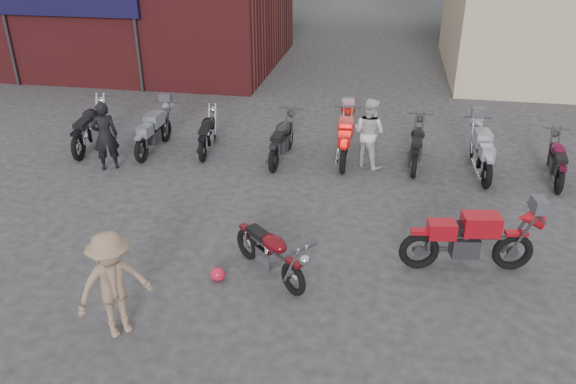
% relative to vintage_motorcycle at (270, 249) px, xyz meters
% --- Properties ---
extents(ground, '(90.00, 90.00, 0.00)m').
position_rel_vintage_motorcycle_xyz_m(ground, '(0.29, -0.26, -0.52)').
color(ground, '#2E2E30').
extents(brick_building, '(12.00, 8.00, 4.00)m').
position_rel_vintage_motorcycle_xyz_m(brick_building, '(-8.71, 13.74, 1.48)').
color(brick_building, maroon).
rests_on(brick_building, ground).
extents(vintage_motorcycle, '(1.72, 1.63, 1.03)m').
position_rel_vintage_motorcycle_xyz_m(vintage_motorcycle, '(0.00, 0.00, 0.00)').
color(vintage_motorcycle, '#590B10').
rests_on(vintage_motorcycle, ground).
extents(sportbike, '(2.23, 1.03, 1.25)m').
position_rel_vintage_motorcycle_xyz_m(sportbike, '(3.22, 0.80, 0.11)').
color(sportbike, '#B20E1A').
rests_on(sportbike, ground).
extents(helmet, '(0.27, 0.27, 0.23)m').
position_rel_vintage_motorcycle_xyz_m(helmet, '(-0.83, -0.27, -0.40)').
color(helmet, red).
rests_on(helmet, ground).
extents(person_dark, '(0.71, 0.64, 1.62)m').
position_rel_vintage_motorcycle_xyz_m(person_dark, '(-4.63, 3.60, 0.29)').
color(person_dark, black).
rests_on(person_dark, ground).
extents(person_light, '(1.01, 0.95, 1.65)m').
position_rel_vintage_motorcycle_xyz_m(person_light, '(1.33, 4.84, 0.31)').
color(person_light, silver).
rests_on(person_light, ground).
extents(person_tan, '(1.18, 1.18, 1.64)m').
position_rel_vintage_motorcycle_xyz_m(person_tan, '(-1.84, -1.74, 0.30)').
color(person_tan, '#8F7258').
rests_on(person_tan, ground).
extents(row_bike_0, '(0.95, 2.20, 1.24)m').
position_rel_vintage_motorcycle_xyz_m(row_bike_0, '(-5.65, 4.74, 0.10)').
color(row_bike_0, black).
rests_on(row_bike_0, ground).
extents(row_bike_1, '(0.71, 1.98, 1.14)m').
position_rel_vintage_motorcycle_xyz_m(row_bike_1, '(-3.99, 4.83, 0.05)').
color(row_bike_1, gray).
rests_on(row_bike_1, ground).
extents(row_bike_2, '(0.81, 1.87, 1.05)m').
position_rel_vintage_motorcycle_xyz_m(row_bike_2, '(-2.66, 5.06, 0.01)').
color(row_bike_2, black).
rests_on(row_bike_2, ground).
extents(row_bike_3, '(0.78, 2.02, 1.15)m').
position_rel_vintage_motorcycle_xyz_m(row_bike_3, '(-0.73, 4.84, 0.06)').
color(row_bike_3, black).
rests_on(row_bike_3, ground).
extents(row_bike_4, '(0.74, 2.06, 1.18)m').
position_rel_vintage_motorcycle_xyz_m(row_bike_4, '(0.77, 5.07, 0.07)').
color(row_bike_4, red).
rests_on(row_bike_4, ground).
extents(row_bike_5, '(0.77, 1.98, 1.12)m').
position_rel_vintage_motorcycle_xyz_m(row_bike_5, '(2.46, 5.08, 0.04)').
color(row_bike_5, black).
rests_on(row_bike_5, ground).
extents(row_bike_6, '(0.79, 2.06, 1.18)m').
position_rel_vintage_motorcycle_xyz_m(row_bike_6, '(3.89, 4.86, 0.07)').
color(row_bike_6, '#9595A2').
rests_on(row_bike_6, ground).
extents(row_bike_7, '(0.80, 1.89, 1.07)m').
position_rel_vintage_motorcycle_xyz_m(row_bike_7, '(5.50, 4.76, 0.02)').
color(row_bike_7, '#520A24').
rests_on(row_bike_7, ground).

